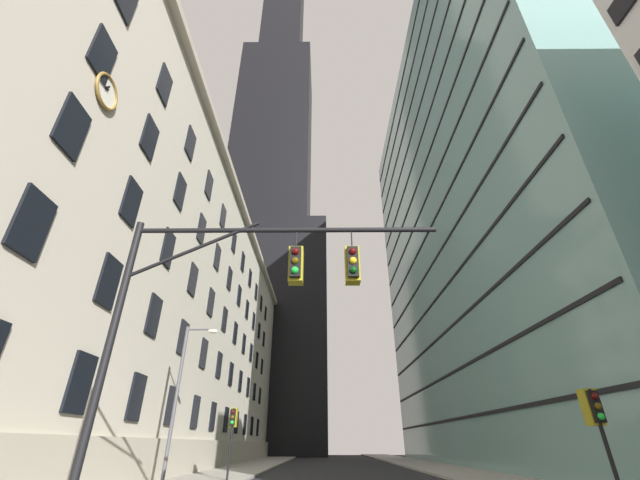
# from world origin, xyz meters

# --- Properties ---
(station_building) EXTENTS (15.79, 72.65, 26.67)m
(station_building) POSITION_xyz_m (-18.56, 30.32, 13.31)
(station_building) COLOR beige
(station_building) RESTS_ON ground
(dark_skyscraper) EXTENTS (29.83, 29.83, 218.83)m
(dark_skyscraper) POSITION_xyz_m (-15.66, 78.00, 65.69)
(dark_skyscraper) COLOR black
(dark_skyscraper) RESTS_ON ground
(glass_office_midrise) EXTENTS (18.49, 52.61, 55.28)m
(glass_office_midrise) POSITION_xyz_m (20.19, 33.18, 27.64)
(glass_office_midrise) COLOR gray
(glass_office_midrise) RESTS_ON ground
(traffic_signal_mast) EXTENTS (8.76, 0.63, 7.49)m
(traffic_signal_mast) POSITION_xyz_m (-3.55, 2.09, 5.49)
(traffic_signal_mast) COLOR black
(traffic_signal_mast) RESTS_ON sidewalk_left
(traffic_light_near_right) EXTENTS (0.40, 0.63, 3.29)m
(traffic_light_near_right) POSITION_xyz_m (6.75, 5.31, 2.75)
(traffic_light_near_right) COLOR black
(traffic_light_near_right) RESTS_ON sidewalk_right
(traffic_light_far_left) EXTENTS (0.40, 0.63, 3.68)m
(traffic_light_far_left) POSITION_xyz_m (-6.90, 17.35, 3.10)
(traffic_light_far_left) COLOR black
(traffic_light_far_left) RESTS_ON sidewalk_left
(street_lamppost) EXTENTS (1.80, 0.32, 7.58)m
(street_lamppost) POSITION_xyz_m (-8.92, 13.63, 4.62)
(street_lamppost) COLOR #47474C
(street_lamppost) RESTS_ON sidewalk_left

